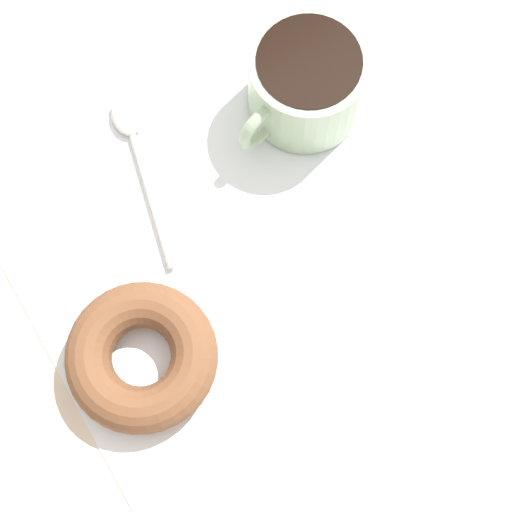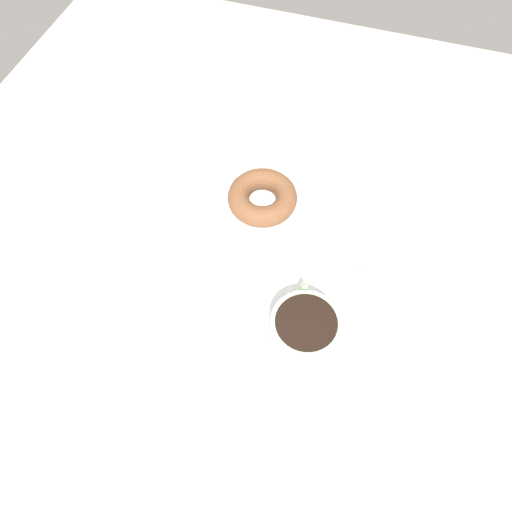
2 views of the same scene
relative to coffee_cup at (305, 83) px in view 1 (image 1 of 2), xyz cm
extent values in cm
cube|color=beige|center=(-7.95, 11.45, -4.78)|extent=(120.00, 120.00, 2.00)
cube|color=white|center=(-9.64, 9.79, -3.63)|extent=(33.90, 33.90, 0.30)
cylinder|color=#9EB793|center=(0.04, -0.15, -0.19)|extent=(8.99, 8.99, 6.58)
cylinder|color=black|center=(0.04, -0.15, 2.90)|extent=(7.79, 7.79, 0.60)
torus|color=#9EB793|center=(-1.28, 4.53, -0.19)|extent=(2.11, 4.66, 4.58)
torus|color=brown|center=(-12.01, 20.51, -1.79)|extent=(10.95, 10.95, 3.38)
ellipsoid|color=#B7B2A8|center=(5.81, 12.71, -3.03)|extent=(4.03, 3.12, 0.90)
cylinder|color=#B7B2A8|center=(-1.14, 14.25, -3.20)|extent=(11.72, 3.11, 0.56)
camera|label=1|loc=(-24.74, 18.39, 58.42)|focal=60.00mm
camera|label=2|loc=(1.78, -26.02, 59.61)|focal=35.00mm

